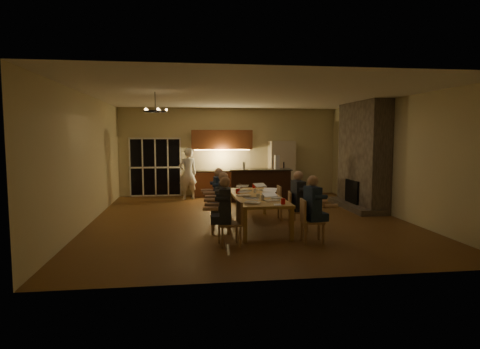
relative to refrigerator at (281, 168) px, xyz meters
name	(u,v)px	position (x,y,z in m)	size (l,w,h in m)	color
floor	(248,219)	(-1.90, -4.15, -1.00)	(9.00, 9.00, 0.00)	brown
back_wall	(229,152)	(-1.90, 0.37, 0.60)	(8.00, 0.04, 3.20)	#C8B98D
left_wall	(87,160)	(-5.92, -4.15, 0.60)	(0.04, 9.00, 3.20)	#C8B98D
right_wall	(393,157)	(2.12, -4.15, 0.60)	(0.04, 9.00, 3.20)	#C8B98D
ceiling	(248,95)	(-1.90, -4.15, 2.22)	(8.00, 9.00, 0.04)	white
french_doors	(155,167)	(-4.60, 0.32, 0.05)	(1.86, 0.08, 2.10)	black
fireplace	(363,155)	(1.80, -2.95, 0.60)	(0.58, 2.50, 3.20)	#62584D
kitchenette	(222,163)	(-2.20, 0.05, 0.20)	(2.24, 0.68, 2.40)	brown
refrigerator	(281,168)	(0.00, 0.00, 0.00)	(0.90, 0.68, 2.00)	beige
dining_table	(256,211)	(-1.82, -5.00, -0.62)	(1.10, 3.04, 0.75)	tan
bar_island	(260,185)	(-1.03, -1.28, -0.46)	(2.06, 0.68, 1.08)	black
chair_left_near	(230,223)	(-2.64, -6.62, -0.55)	(0.44, 0.44, 0.89)	#A37951
chair_left_mid	(221,213)	(-2.73, -5.55, -0.55)	(0.44, 0.44, 0.89)	#A37951
chair_left_far	(221,205)	(-2.64, -4.41, -0.55)	(0.44, 0.44, 0.89)	#A37951
chair_right_near	(312,221)	(-0.93, -6.60, -0.55)	(0.44, 0.44, 0.89)	#A37951
chair_right_mid	(298,211)	(-0.91, -5.48, -0.55)	(0.44, 0.44, 0.89)	#A37951
chair_right_far	(287,203)	(-0.90, -4.34, -0.55)	(0.44, 0.44, 0.89)	#A37951
person_left_near	(225,211)	(-2.72, -6.58, -0.31)	(0.60, 0.60, 1.38)	#272C33
person_right_near	(312,209)	(-0.93, -6.58, -0.31)	(0.60, 0.60, 1.38)	navy
person_left_mid	(224,202)	(-2.66, -5.51, -0.31)	(0.60, 0.60, 1.38)	#3B4145
person_right_mid	(298,201)	(-0.92, -5.49, -0.31)	(0.60, 0.60, 1.38)	#272C33
person_left_far	(219,195)	(-2.68, -4.36, -0.31)	(0.60, 0.60, 1.38)	navy
standing_person	(188,174)	(-3.44, -0.58, -0.11)	(0.65, 0.43, 1.78)	white
chandelier	(155,111)	(-4.18, -4.86, 1.75)	(0.53, 0.53, 0.03)	black
laptop_a	(253,198)	(-2.08, -6.04, -0.14)	(0.32, 0.28, 0.23)	silver
laptop_b	(272,196)	(-1.62, -5.80, -0.14)	(0.32, 0.28, 0.23)	silver
laptop_c	(243,191)	(-2.13, -4.96, -0.14)	(0.32, 0.28, 0.23)	silver
laptop_d	(269,191)	(-1.51, -5.03, -0.14)	(0.32, 0.28, 0.23)	silver
laptop_e	(242,186)	(-2.03, -3.95, -0.14)	(0.32, 0.28, 0.23)	silver
laptop_f	(262,186)	(-1.50, -4.02, -0.14)	(0.32, 0.28, 0.23)	silver
mug_front	(258,196)	(-1.85, -5.39, -0.20)	(0.08, 0.08, 0.10)	silver
mug_mid	(255,191)	(-1.77, -4.50, -0.20)	(0.07, 0.07, 0.10)	silver
mug_back	(239,189)	(-2.13, -4.14, -0.20)	(0.08, 0.08, 0.10)	silver
redcup_near	(283,201)	(-1.47, -6.27, -0.19)	(0.09, 0.09, 0.12)	red
redcup_mid	(238,191)	(-2.21, -4.58, -0.19)	(0.10, 0.10, 0.12)	red
redcup_far	(254,186)	(-1.64, -3.59, -0.19)	(0.09, 0.09, 0.12)	red
can_silver	(263,198)	(-1.81, -5.77, -0.19)	(0.07, 0.07, 0.12)	#B2B2B7
can_cola	(240,186)	(-2.02, -3.60, -0.19)	(0.07, 0.07, 0.12)	#3F0F0C
can_right	(270,191)	(-1.41, -4.69, -0.19)	(0.07, 0.07, 0.12)	#B2B2B7
plate_near	(276,198)	(-1.44, -5.47, -0.24)	(0.24, 0.24, 0.02)	silver
plate_left	(251,202)	(-2.09, -5.95, -0.24)	(0.27, 0.27, 0.02)	silver
plate_far	(267,191)	(-1.40, -4.21, -0.24)	(0.27, 0.27, 0.02)	silver
notepad	(277,205)	(-1.61, -6.37, -0.24)	(0.15, 0.21, 0.01)	white
bar_bottle	(244,166)	(-1.58, -1.19, 0.20)	(0.07, 0.07, 0.24)	#99999E
bar_blender	(277,162)	(-0.49, -1.38, 0.31)	(0.15, 0.15, 0.47)	silver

